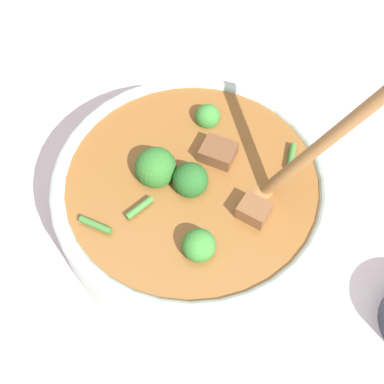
{
  "coord_description": "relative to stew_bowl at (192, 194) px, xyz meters",
  "views": [
    {
      "loc": [
        -0.06,
        0.27,
        0.49
      ],
      "look_at": [
        0.0,
        0.0,
        0.05
      ],
      "focal_mm": 45.0,
      "sensor_mm": 36.0,
      "label": 1
    }
  ],
  "objects": [
    {
      "name": "ground_plane",
      "position": [
        0.0,
        -0.0,
        -0.05
      ],
      "size": [
        4.0,
        4.0,
        0.0
      ],
      "primitive_type": "plane",
      "color": "silver"
    },
    {
      "name": "stew_bowl",
      "position": [
        0.0,
        0.0,
        0.0
      ],
      "size": [
        0.32,
        0.29,
        0.28
      ],
      "color": "#B2C6BC",
      "rests_on": "ground_plane"
    }
  ]
}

